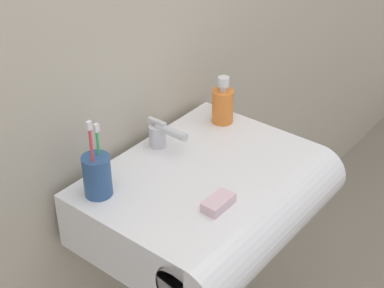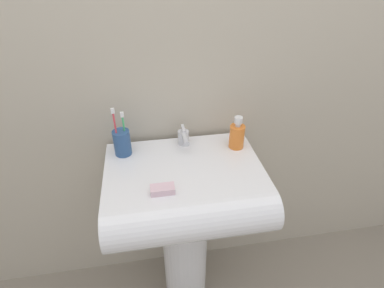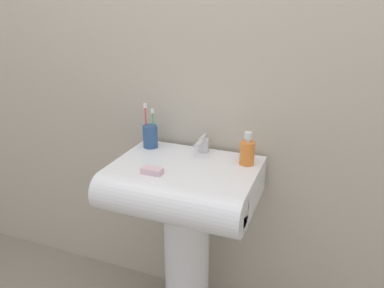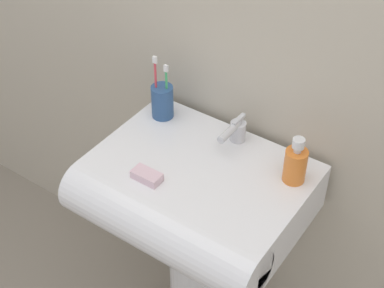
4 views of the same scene
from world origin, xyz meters
The scene contains 7 objects.
wall_back centered at (0.00, 0.24, 1.20)m, with size 5.00×0.05×2.40m, color #B7AD99.
sink_pedestal centered at (0.00, 0.00, 0.34)m, with size 0.20×0.20×0.68m, color white.
sink_basin centered at (0.00, -0.05, 0.75)m, with size 0.59×0.47×0.15m.
faucet centered at (0.02, 0.14, 0.87)m, with size 0.05×0.12×0.08m.
toothbrush_cup centered at (-0.22, 0.12, 0.89)m, with size 0.07×0.07×0.21m.
soap_bottle centered at (0.23, 0.09, 0.89)m, with size 0.06×0.06×0.14m.
bar_soap centered at (-0.09, -0.13, 0.84)m, with size 0.08×0.04×0.02m, color silver.
Camera 4 is at (0.66, -1.00, 1.91)m, focal length 55.00 mm.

